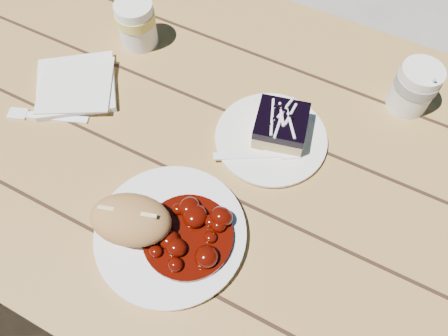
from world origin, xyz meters
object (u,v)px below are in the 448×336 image
at_px(second_cup, 137,24).
at_px(blueberry_cake, 281,125).
at_px(picnic_table, 235,195).
at_px(main_plate, 171,234).
at_px(bread_roll, 131,220).
at_px(coffee_cup, 414,88).
at_px(dessert_plate, 271,139).

bearing_deg(second_cup, blueberry_cake, -13.64).
bearing_deg(picnic_table, second_cup, 152.58).
relative_size(main_plate, bread_roll, 1.85).
height_order(main_plate, second_cup, second_cup).
height_order(bread_roll, second_cup, second_cup).
bearing_deg(coffee_cup, blueberry_cake, -135.73).
height_order(main_plate, blueberry_cake, blueberry_cake).
bearing_deg(second_cup, main_plate, -50.73).
bearing_deg(main_plate, second_cup, 129.27).
height_order(picnic_table, second_cup, second_cup).
distance_m(dessert_plate, coffee_cup, 0.28).
distance_m(bread_roll, second_cup, 0.44).
relative_size(main_plate, blueberry_cake, 2.21).
bearing_deg(coffee_cup, main_plate, -120.76).
distance_m(dessert_plate, blueberry_cake, 0.04).
bearing_deg(bread_roll, dessert_plate, 65.43).
height_order(picnic_table, bread_roll, bread_roll).
distance_m(picnic_table, blueberry_cake, 0.22).
bearing_deg(bread_roll, coffee_cup, 55.47).
relative_size(blueberry_cake, second_cup, 1.13).
bearing_deg(picnic_table, dessert_plate, 54.65).
distance_m(dessert_plate, second_cup, 0.37).
bearing_deg(picnic_table, blueberry_cake, 54.98).
distance_m(main_plate, bread_roll, 0.07).
bearing_deg(bread_roll, main_plate, 19.98).
distance_m(picnic_table, second_cup, 0.41).
xyz_separation_m(main_plate, coffee_cup, (0.26, 0.44, 0.04)).
height_order(picnic_table, main_plate, main_plate).
bearing_deg(bread_roll, second_cup, 121.98).
relative_size(picnic_table, bread_roll, 15.47).
bearing_deg(bread_roll, blueberry_cake, 64.90).
bearing_deg(second_cup, dessert_plate, -16.28).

